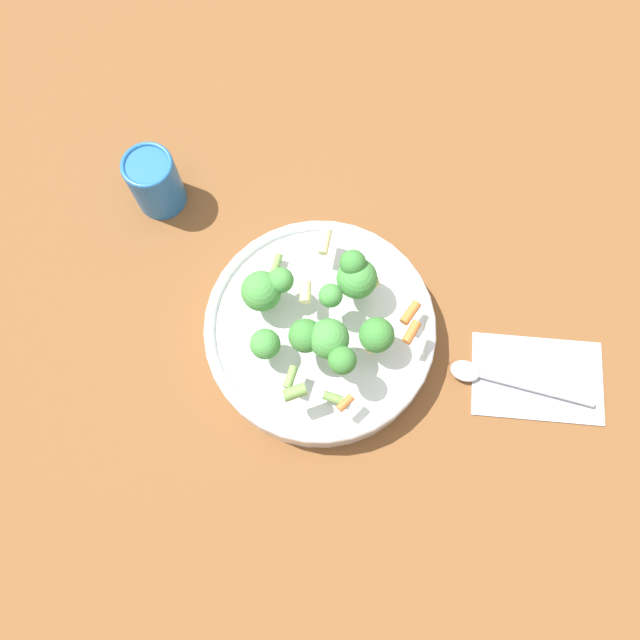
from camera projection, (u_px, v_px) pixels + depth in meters
The scene contains 6 objects.
ground_plane at pixel (320, 336), 0.78m from camera, with size 3.00×3.00×0.00m, color brown.
bowl at pixel (320, 330), 0.75m from camera, with size 0.28×0.28×0.05m.
pasta_salad at pixel (321, 312), 0.69m from camera, with size 0.21×0.20×0.08m.
cup at pixel (155, 181), 0.80m from camera, with size 0.06×0.06×0.09m.
napkin at pixel (537, 378), 0.76m from camera, with size 0.15×0.19×0.01m.
spoon at pixel (495, 379), 0.75m from camera, with size 0.10×0.16×0.01m.
Camera 1 is at (0.21, -0.06, 0.75)m, focal length 35.00 mm.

